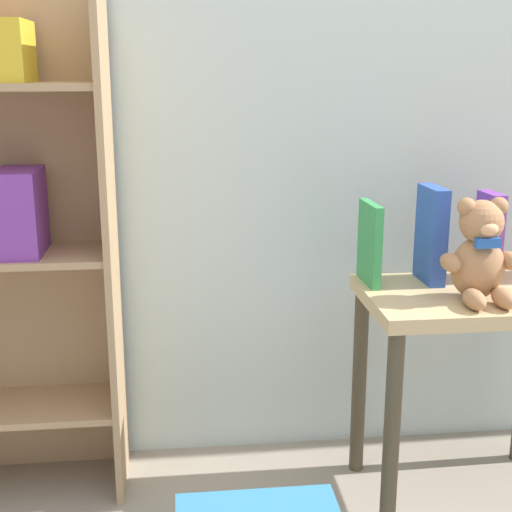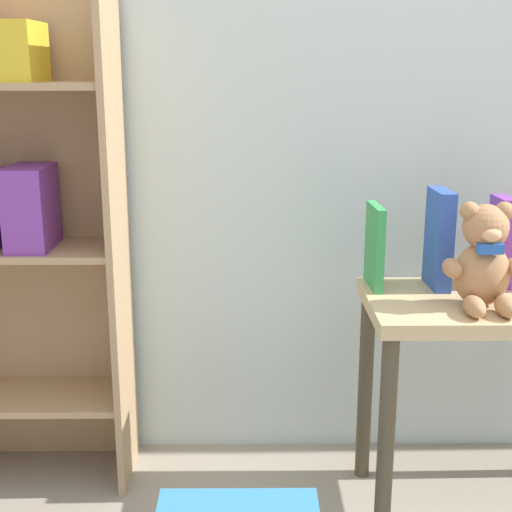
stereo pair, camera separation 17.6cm
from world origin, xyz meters
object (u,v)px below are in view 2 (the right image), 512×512
Objects in this scene: book_standing_green at (375,246)px; teddy_bear at (484,260)px; book_standing_purple at (501,242)px; book_standing_blue at (439,239)px; bookshelf_side at (12,217)px; display_table at (476,341)px.

teddy_bear is at bearing -38.29° from book_standing_green.
teddy_bear reaches higher than book_standing_purple.
book_standing_blue reaches higher than teddy_bear.
bookshelf_side reaches higher than book_standing_green.
book_standing_green is 0.16m from book_standing_blue.
bookshelf_side reaches higher than display_table.
book_standing_green is 0.92× the size of book_standing_purple.
teddy_bear reaches higher than book_standing_green.
book_standing_green is at bearing 156.33° from display_table.
display_table is 0.23m from teddy_bear.
book_standing_blue is 1.09× the size of book_standing_purple.
bookshelf_side is at bearing 173.72° from book_standing_purple.
bookshelf_side is 1.12m from book_standing_blue.
book_standing_purple reaches higher than book_standing_green.
book_standing_purple is at bearing 55.20° from display_table.
book_standing_blue is at bearing -5.22° from bookshelf_side.
teddy_bear is at bearing -70.13° from book_standing_blue.
book_standing_blue reaches higher than display_table.
book_standing_blue is (-0.08, 0.10, 0.24)m from display_table.
display_table is at bearing -53.84° from book_standing_blue.
book_standing_blue is (1.12, -0.10, -0.04)m from bookshelf_side.
display_table is at bearing -25.92° from book_standing_green.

